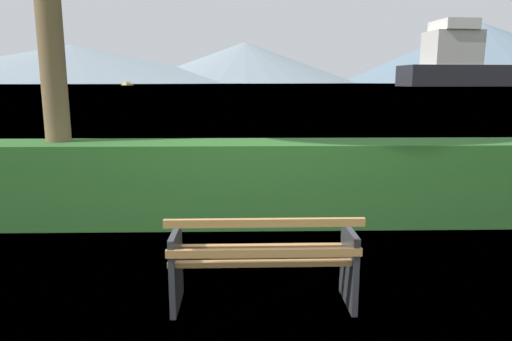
{
  "coord_description": "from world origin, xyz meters",
  "views": [
    {
      "loc": [
        -0.15,
        -3.79,
        1.92
      ],
      "look_at": [
        0.0,
        2.6,
        0.69
      ],
      "focal_mm": 32.56,
      "sensor_mm": 36.0,
      "label": 1
    }
  ],
  "objects": [
    {
      "name": "distant_hills",
      "position": [
        35.14,
        552.68,
        27.43
      ],
      "size": [
        841.59,
        411.27,
        69.81
      ],
      "color": "gray",
      "rests_on": "ground_plane"
    },
    {
      "name": "ground_plane",
      "position": [
        0.0,
        0.0,
        0.0
      ],
      "size": [
        1400.0,
        1400.0,
        0.0
      ],
      "primitive_type": "plane",
      "color": "#567A38"
    },
    {
      "name": "sailboat_mid",
      "position": [
        104.87,
        248.49,
        0.45
      ],
      "size": [
        7.82,
        2.99,
        1.23
      ],
      "color": "gold",
      "rests_on": "water_surface"
    },
    {
      "name": "water_surface",
      "position": [
        0.0,
        307.8,
        0.0
      ],
      "size": [
        620.0,
        620.0,
        0.0
      ],
      "primitive_type": "plane",
      "color": "#6B8EA3",
      "rests_on": "ground_plane"
    },
    {
      "name": "fishing_boat_near",
      "position": [
        -58.37,
        230.4,
        0.62
      ],
      "size": [
        7.41,
        9.25,
        1.78
      ],
      "color": "gold",
      "rests_on": "water_surface"
    },
    {
      "name": "cargo_ship_large",
      "position": [
        106.52,
        183.99,
        7.07
      ],
      "size": [
        106.12,
        24.13,
        25.29
      ],
      "color": "#232328",
      "rests_on": "water_surface"
    },
    {
      "name": "hedge_row",
      "position": [
        0.0,
        2.42,
        0.56
      ],
      "size": [
        12.8,
        0.85,
        1.12
      ],
      "primitive_type": "cube",
      "color": "#285B23",
      "rests_on": "ground_plane"
    },
    {
      "name": "park_bench",
      "position": [
        0.0,
        -0.06,
        0.42
      ],
      "size": [
        1.58,
        0.58,
        0.87
      ],
      "color": "#A0703F",
      "rests_on": "ground_plane"
    }
  ]
}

